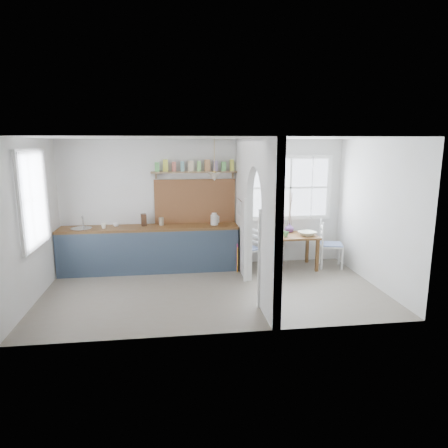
{
  "coord_description": "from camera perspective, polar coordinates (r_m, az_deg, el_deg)",
  "views": [
    {
      "loc": [
        -0.68,
        -6.54,
        2.51
      ],
      "look_at": [
        0.22,
        0.3,
        1.12
      ],
      "focal_mm": 32.0,
      "sensor_mm": 36.0,
      "label": 1
    }
  ],
  "objects": [
    {
      "name": "pendant_lamp",
      "position": [
        7.76,
        -1.38,
        6.76
      ],
      "size": [
        0.26,
        0.26,
        0.16
      ],
      "primitive_type": "cone",
      "color": "beige",
      "rests_on": "ceiling"
    },
    {
      "name": "chair_left",
      "position": [
        8.08,
        3.51,
        -3.5
      ],
      "size": [
        0.52,
        0.52,
        0.87
      ],
      "primitive_type": null,
      "rotation": [
        0.0,
        0.0,
        -1.14
      ],
      "color": "white",
      "rests_on": "floor"
    },
    {
      "name": "ceiling",
      "position": [
        6.57,
        -1.63,
        12.2
      ],
      "size": [
        5.8,
        3.2,
        0.01
      ],
      "primitive_type": "cube",
      "color": "silver",
      "rests_on": "walls"
    },
    {
      "name": "sink",
      "position": [
        8.19,
        -19.71,
        -0.66
      ],
      "size": [
        0.4,
        0.4,
        0.02
      ],
      "primitive_type": "cylinder",
      "color": "silver",
      "rests_on": "counter"
    },
    {
      "name": "floor",
      "position": [
        7.04,
        -1.51,
        -9.48
      ],
      "size": [
        5.8,
        3.2,
        0.01
      ],
      "primitive_type": "cube",
      "color": "#6D6252",
      "rests_on": "ground"
    },
    {
      "name": "counter",
      "position": [
        8.14,
        -10.48,
        -3.39
      ],
      "size": [
        3.5,
        0.6,
        0.9
      ],
      "color": "brown",
      "rests_on": "floor"
    },
    {
      "name": "kettle",
      "position": [
        8.03,
        -1.4,
        0.72
      ],
      "size": [
        0.24,
        0.21,
        0.24
      ],
      "primitive_type": null,
      "rotation": [
        0.0,
        0.0,
        -0.26
      ],
      "color": "silver",
      "rests_on": "counter"
    },
    {
      "name": "towel_orange",
      "position": [
        7.92,
        1.94,
        -5.16
      ],
      "size": [
        0.02,
        0.03,
        0.51
      ],
      "primitive_type": "cube",
      "color": "orange",
      "rests_on": "counter"
    },
    {
      "name": "kitchen_window",
      "position": [
        6.95,
        -25.88,
        3.16
      ],
      "size": [
        0.1,
        1.16,
        1.5
      ],
      "primitive_type": null,
      "color": "white",
      "rests_on": "walls"
    },
    {
      "name": "utensil_rail",
      "position": [
        7.62,
        2.29,
        3.42
      ],
      "size": [
        0.02,
        0.5,
        0.02
      ],
      "primitive_type": "cylinder",
      "rotation": [
        1.57,
        0.0,
        0.0
      ],
      "color": "silver",
      "rests_on": "partition"
    },
    {
      "name": "vase",
      "position": [
        8.42,
        9.31,
        -0.52
      ],
      "size": [
        0.24,
        0.24,
        0.2
      ],
      "primitive_type": "imported",
      "rotation": [
        0.0,
        0.0,
        0.38
      ],
      "color": "#502F6A",
      "rests_on": "dining_table"
    },
    {
      "name": "jar",
      "position": [
        8.1,
        -8.94,
        0.38
      ],
      "size": [
        0.12,
        0.12,
        0.16
      ],
      "primitive_type": "cylinder",
      "rotation": [
        0.0,
        0.0,
        -0.27
      ],
      "color": "gray",
      "rests_on": "counter"
    },
    {
      "name": "mug_a",
      "position": [
        8.04,
        -16.79,
        -0.27
      ],
      "size": [
        0.14,
        0.14,
        0.1
      ],
      "primitive_type": "imported",
      "rotation": [
        0.0,
        0.0,
        0.37
      ],
      "color": "white",
      "rests_on": "counter"
    },
    {
      "name": "bowl",
      "position": [
        8.21,
        11.8,
        -1.34
      ],
      "size": [
        0.44,
        0.44,
        0.08
      ],
      "primitive_type": "imported",
      "rotation": [
        0.0,
        0.0,
        0.37
      ],
      "color": "white",
      "rests_on": "dining_table"
    },
    {
      "name": "plate",
      "position": [
        8.01,
        7.0,
        -1.74
      ],
      "size": [
        0.2,
        0.2,
        0.01
      ],
      "primitive_type": "cylinder",
      "rotation": [
        0.0,
        0.0,
        -0.22
      ],
      "color": "#312727",
      "rests_on": "dining_table"
    },
    {
      "name": "table_cup",
      "position": [
        8.01,
        8.84,
        -1.46
      ],
      "size": [
        0.11,
        0.11,
        0.11
      ],
      "primitive_type": "imported",
      "rotation": [
        0.0,
        0.0,
        -0.0
      ],
      "color": "#549553",
      "rests_on": "dining_table"
    },
    {
      "name": "nook_window",
      "position": [
        8.52,
        9.48,
        5.14
      ],
      "size": [
        1.76,
        0.1,
        1.3
      ],
      "primitive_type": null,
      "color": "white",
      "rests_on": "walls"
    },
    {
      "name": "mug_b",
      "position": [
        8.15,
        -15.16,
        -0.07
      ],
      "size": [
        0.11,
        0.11,
        0.08
      ],
      "primitive_type": "imported",
      "rotation": [
        0.0,
        0.0,
        0.01
      ],
      "color": "white",
      "rests_on": "counter"
    },
    {
      "name": "towel_magenta",
      "position": [
        7.96,
        1.89,
        -4.9
      ],
      "size": [
        0.02,
        0.03,
        0.58
      ],
      "primitive_type": "cube",
      "color": "#C42B7A",
      "rests_on": "counter"
    },
    {
      "name": "partition",
      "position": [
        6.82,
        4.24,
        2.46
      ],
      "size": [
        0.12,
        3.2,
        2.6
      ],
      "color": "silver",
      "rests_on": "floor"
    },
    {
      "name": "backsplash",
      "position": [
        8.21,
        -4.15,
        3.27
      ],
      "size": [
        1.65,
        0.03,
        0.9
      ],
      "primitive_type": "cube",
      "color": "brown",
      "rests_on": "walls"
    },
    {
      "name": "chair_right",
      "position": [
        8.48,
        15.09,
        -2.8
      ],
      "size": [
        0.54,
        0.54,
        0.97
      ],
      "primitive_type": null,
      "rotation": [
        0.0,
        0.0,
        1.31
      ],
      "color": "white",
      "rests_on": "floor"
    },
    {
      "name": "walls",
      "position": [
        6.68,
        -1.57,
        0.98
      ],
      "size": [
        5.81,
        3.21,
        2.6
      ],
      "color": "silver",
      "rests_on": "floor"
    },
    {
      "name": "dining_table",
      "position": [
        8.29,
        9.24,
        -3.87
      ],
      "size": [
        1.11,
        0.75,
        0.69
      ],
      "primitive_type": null,
      "rotation": [
        0.0,
        0.0,
        -0.01
      ],
      "color": "brown",
      "rests_on": "floor"
    },
    {
      "name": "knife_block",
      "position": [
        8.13,
        -11.39,
        0.59
      ],
      "size": [
        0.13,
        0.16,
        0.23
      ],
      "primitive_type": "cube",
      "rotation": [
        0.0,
        0.0,
        0.15
      ],
      "color": "#422D1B",
      "rests_on": "counter"
    },
    {
      "name": "shelf",
      "position": [
        8.06,
        -4.18,
        7.84
      ],
      "size": [
        1.75,
        0.2,
        0.21
      ],
      "color": "#886F4E",
      "rests_on": "walls"
    }
  ]
}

